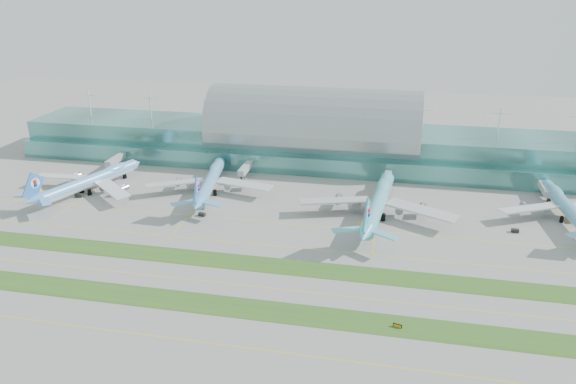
% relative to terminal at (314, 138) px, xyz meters
% --- Properties ---
extents(ground, '(700.00, 700.00, 0.00)m').
position_rel_terminal_xyz_m(ground, '(-0.01, -128.79, -14.23)').
color(ground, gray).
rests_on(ground, ground).
extents(terminal, '(340.00, 69.10, 36.00)m').
position_rel_terminal_xyz_m(terminal, '(0.00, 0.00, 0.00)').
color(terminal, '#3D7A75').
rests_on(terminal, ground).
extents(grass_strip_near, '(420.00, 12.00, 0.08)m').
position_rel_terminal_xyz_m(grass_strip_near, '(-0.01, -156.79, -14.19)').
color(grass_strip_near, '#2D591E').
rests_on(grass_strip_near, ground).
extents(grass_strip_far, '(420.00, 12.00, 0.08)m').
position_rel_terminal_xyz_m(grass_strip_far, '(-0.01, -126.79, -14.19)').
color(grass_strip_far, '#2D591E').
rests_on(grass_strip_far, ground).
extents(taxiline_a, '(420.00, 0.35, 0.01)m').
position_rel_terminal_xyz_m(taxiline_a, '(-0.01, -176.79, -14.22)').
color(taxiline_a, yellow).
rests_on(taxiline_a, ground).
extents(taxiline_b, '(420.00, 0.35, 0.01)m').
position_rel_terminal_xyz_m(taxiline_b, '(-0.01, -142.79, -14.22)').
color(taxiline_b, yellow).
rests_on(taxiline_b, ground).
extents(taxiline_c, '(420.00, 0.35, 0.01)m').
position_rel_terminal_xyz_m(taxiline_c, '(-0.01, -110.79, -14.22)').
color(taxiline_c, yellow).
rests_on(taxiline_c, ground).
extents(taxiline_d, '(420.00, 0.35, 0.01)m').
position_rel_terminal_xyz_m(taxiline_d, '(-0.01, -88.79, -14.22)').
color(taxiline_d, yellow).
rests_on(taxiline_d, ground).
extents(airliner_a, '(60.07, 69.83, 19.82)m').
position_rel_terminal_xyz_m(airliner_a, '(-101.40, -70.08, -8.11)').
color(airliner_a, '#6BA9EC').
rests_on(airliner_a, ground).
extents(airliner_b, '(62.80, 71.95, 19.85)m').
position_rel_terminal_xyz_m(airliner_b, '(-42.59, -59.11, -8.10)').
color(airliner_b, '#63A8DB').
rests_on(airliner_b, ground).
extents(airliner_c, '(71.12, 81.04, 22.29)m').
position_rel_terminal_xyz_m(airliner_c, '(40.98, -71.85, -7.35)').
color(airliner_c, '#5EBDD0').
rests_on(airliner_c, ground).
extents(airliner_d, '(61.51, 70.12, 19.29)m').
position_rel_terminal_xyz_m(airliner_d, '(123.27, -58.70, -8.28)').
color(airliner_d, '#5FABD2').
rests_on(airliner_d, ground).
extents(gse_a, '(4.24, 2.91, 1.66)m').
position_rel_terminal_xyz_m(gse_a, '(-128.52, -75.64, -13.40)').
color(gse_a, yellow).
rests_on(gse_a, ground).
extents(gse_b, '(3.71, 2.02, 1.74)m').
position_rel_terminal_xyz_m(gse_b, '(-103.83, -78.53, -13.36)').
color(gse_b, black).
rests_on(gse_b, ground).
extents(gse_c, '(3.76, 1.94, 1.54)m').
position_rel_terminal_xyz_m(gse_c, '(-40.32, -80.70, -13.46)').
color(gse_c, black).
rests_on(gse_c, ground).
extents(gse_d, '(3.47, 2.29, 1.42)m').
position_rel_terminal_xyz_m(gse_d, '(-36.82, -88.15, -13.51)').
color(gse_d, black).
rests_on(gse_d, ground).
extents(gse_e, '(2.97, 1.63, 1.27)m').
position_rel_terminal_xyz_m(gse_e, '(35.22, -83.77, -13.59)').
color(gse_e, yellow).
rests_on(gse_e, ground).
extents(gse_f, '(3.33, 2.41, 1.55)m').
position_rel_terminal_xyz_m(gse_f, '(40.02, -89.58, -13.45)').
color(gse_f, black).
rests_on(gse_f, ground).
extents(gse_g, '(3.08, 1.88, 1.46)m').
position_rel_terminal_xyz_m(gse_g, '(99.15, -77.85, -13.50)').
color(gse_g, black).
rests_on(gse_g, ground).
extents(gse_h, '(4.05, 2.57, 1.54)m').
position_rel_terminal_xyz_m(gse_h, '(123.30, -76.83, -13.46)').
color(gse_h, black).
rests_on(gse_h, ground).
extents(taxiway_sign_east, '(2.83, 1.12, 1.22)m').
position_rel_terminal_xyz_m(taxiway_sign_east, '(51.81, -157.47, -13.62)').
color(taxiway_sign_east, black).
rests_on(taxiway_sign_east, ground).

